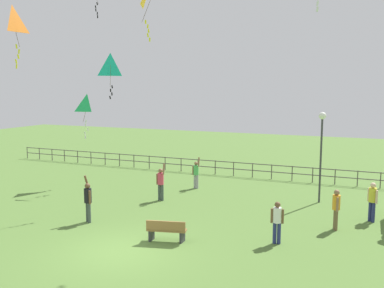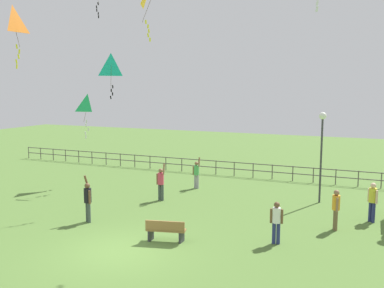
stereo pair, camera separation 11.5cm
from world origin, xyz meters
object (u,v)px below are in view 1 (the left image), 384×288
Objects in this scene: park_bench at (166,230)px; person_6 at (372,199)px; kite_2 at (111,66)px; person_3 at (336,207)px; kite_0 at (13,22)px; person_5 at (88,199)px; lamppost at (322,137)px; kite_5 at (87,106)px; person_2 at (196,173)px; person_1 at (277,220)px; person_4 at (161,182)px.

park_bench is 0.89× the size of person_6.
park_bench is 13.31m from kite_2.
kite_0 is (-13.75, -3.10, 7.74)m from person_3.
person_5 is at bearing 169.35° from park_bench.
kite_5 is (-12.79, -1.84, 1.46)m from lamppost.
person_5 is 10.44m from kite_2.
park_bench is 11.51m from kite_0.
lamppost is 2.49× the size of person_2.
park_bench is 9.14m from person_6.
person_3 is at bearing 52.84° from person_1.
person_6 is (11.30, 4.90, -0.02)m from person_5.
kite_2 is at bearing 149.65° from person_1.
kite_2 reaches higher than person_4.
person_2 is 9.76m from person_6.
person_4 reaches higher than park_bench.
lamppost is 2.86× the size of person_1.
lamppost is 2.73× the size of person_3.
person_4 is 1.13× the size of person_6.
person_4 is at bearing -11.09° from kite_5.
kite_0 reaches higher than person_3.
person_4 reaches higher than person_1.
person_5 reaches higher than person_6.
person_2 is at bearing 177.42° from lamppost.
person_3 is 16.08m from kite_0.
person_6 is (9.39, -2.67, 0.07)m from person_2.
kite_2 reaches higher than kite_5.
person_3 is 8.77m from person_4.
person_4 is 0.71× the size of kite_0.
person_5 reaches higher than person_2.
kite_0 is (-11.85, -0.59, 7.79)m from person_1.
person_6 is at bearing -15.85° from person_2.
kite_2 is at bearing 169.91° from person_6.
person_1 is 0.87× the size of person_2.
person_3 is 0.60× the size of kite_2.
kite_2 is at bearing 133.45° from park_bench.
lamppost is 4.13m from person_6.
person_5 is at bearing -63.62° from kite_2.
lamppost is 9.73m from park_bench.
person_1 is 3.14m from person_3.
person_4 is 0.79× the size of kite_5.
lamppost is 7.34m from person_2.
person_6 reaches higher than person_3.
person_3 is (1.90, 2.50, 0.04)m from person_1.
park_bench is 0.62× the size of kite_5.
park_bench is at bearing -37.36° from kite_5.
person_2 is (-6.13, 6.90, 0.00)m from person_1.
kite_2 is at bearing 89.64° from kite_0.
person_2 reaches higher than person_3.
person_5 is 0.73× the size of kite_0.
park_bench is 0.92× the size of person_3.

